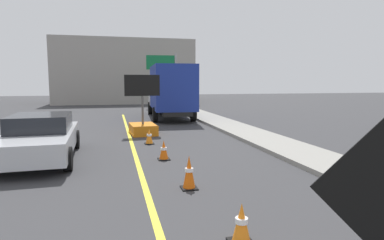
{
  "coord_description": "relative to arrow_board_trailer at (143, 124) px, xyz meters",
  "views": [
    {
      "loc": [
        -0.65,
        -0.17,
        2.39
      ],
      "look_at": [
        0.69,
        5.37,
        1.72
      ],
      "focal_mm": 30.5,
      "sensor_mm": 36.0,
      "label": 1
    }
  ],
  "objects": [
    {
      "name": "highway_guide_sign",
      "position": [
        3.63,
        15.18,
        2.94
      ],
      "size": [
        2.79,
        0.31,
        5.0
      ],
      "color": "gray",
      "rests_on": "ground"
    },
    {
      "name": "far_building_block",
      "position": [
        0.04,
        24.94,
        3.01
      ],
      "size": [
        15.0,
        9.99,
        6.97
      ],
      "primitive_type": "cube",
      "color": "gray",
      "rests_on": "ground"
    },
    {
      "name": "traffic_cone_curbside",
      "position": [
        0.02,
        -2.51,
        -0.18
      ],
      "size": [
        0.36,
        0.36,
        0.61
      ],
      "color": "black",
      "rests_on": "ground"
    },
    {
      "name": "arrow_board_trailer",
      "position": [
        0.0,
        0.0,
        0.0
      ],
      "size": [
        1.6,
        1.87,
        2.7
      ],
      "color": "orange",
      "rests_on": "ground"
    },
    {
      "name": "box_truck",
      "position": [
        2.35,
        6.23,
        1.35
      ],
      "size": [
        2.86,
        7.75,
        3.38
      ],
      "color": "black",
      "rests_on": "ground"
    },
    {
      "name": "traffic_cone_far_lane",
      "position": [
        0.18,
        -5.17,
        -0.19
      ],
      "size": [
        0.36,
        0.36,
        0.6
      ],
      "color": "black",
      "rests_on": "ground"
    },
    {
      "name": "traffic_cone_mid_lane",
      "position": [
        0.32,
        -8.03,
        -0.11
      ],
      "size": [
        0.36,
        0.36,
        0.76
      ],
      "color": "black",
      "rests_on": "ground"
    },
    {
      "name": "pickup_car",
      "position": [
        -3.5,
        -4.24,
        0.22
      ],
      "size": [
        2.2,
        4.84,
        1.38
      ],
      "color": "silver",
      "rests_on": "ground"
    },
    {
      "name": "sidewalk_curb",
      "position": [
        4.64,
        -8.77,
        -0.41
      ],
      "size": [
        1.9,
        48.0,
        0.14
      ],
      "primitive_type": "cube",
      "color": "gray",
      "rests_on": "ground"
    },
    {
      "name": "lane_center_stripe",
      "position": [
        -0.64,
        -8.77,
        -0.48
      ],
      "size": [
        0.14,
        36.0,
        0.01
      ],
      "primitive_type": "cube",
      "color": "yellow",
      "rests_on": "ground"
    },
    {
      "name": "traffic_cone_near_sign",
      "position": [
        0.5,
        -10.64,
        -0.18
      ],
      "size": [
        0.36,
        0.36,
        0.62
      ],
      "color": "black",
      "rests_on": "ground"
    }
  ]
}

